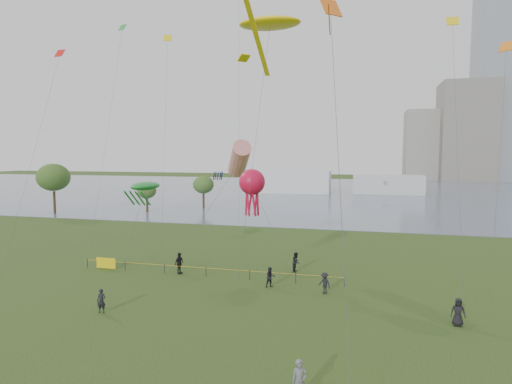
% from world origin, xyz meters
% --- Properties ---
extents(ground_plane, '(400.00, 400.00, 0.00)m').
position_xyz_m(ground_plane, '(0.00, 0.00, 0.00)').
color(ground_plane, '#223711').
extents(lake, '(400.00, 120.00, 0.08)m').
position_xyz_m(lake, '(0.00, 100.00, 0.02)').
color(lake, slate).
rests_on(lake, ground_plane).
extents(building_mid, '(20.00, 20.00, 38.00)m').
position_xyz_m(building_mid, '(46.00, 162.00, 19.00)').
color(building_mid, slate).
rests_on(building_mid, ground_plane).
extents(building_low, '(16.00, 18.00, 28.00)m').
position_xyz_m(building_low, '(32.00, 168.00, 14.00)').
color(building_low, gray).
rests_on(building_low, ground_plane).
extents(pavilion_left, '(22.00, 8.00, 6.00)m').
position_xyz_m(pavilion_left, '(-12.00, 95.00, 3.00)').
color(pavilion_left, silver).
rests_on(pavilion_left, ground_plane).
extents(pavilion_right, '(18.00, 7.00, 5.00)m').
position_xyz_m(pavilion_right, '(14.00, 98.00, 2.50)').
color(pavilion_right, silver).
rests_on(pavilion_right, ground_plane).
extents(trees, '(28.10, 18.44, 8.96)m').
position_xyz_m(trees, '(-38.49, 48.39, 5.73)').
color(trees, '#372819').
rests_on(trees, ground_plane).
extents(fence, '(24.07, 0.07, 1.05)m').
position_xyz_m(fence, '(-11.77, 14.32, 0.55)').
color(fence, black).
rests_on(fence, ground_plane).
extents(kite_flyer, '(0.80, 0.65, 1.91)m').
position_xyz_m(kite_flyer, '(5.16, -2.68, 0.95)').
color(kite_flyer, slate).
rests_on(kite_flyer, ground_plane).
extents(spectator_a, '(1.02, 0.96, 1.66)m').
position_xyz_m(spectator_a, '(0.53, 12.68, 0.83)').
color(spectator_a, black).
rests_on(spectator_a, ground_plane).
extents(spectator_b, '(1.23, 1.13, 1.66)m').
position_xyz_m(spectator_b, '(4.93, 12.16, 0.83)').
color(spectator_b, black).
rests_on(spectator_b, ground_plane).
extents(spectator_c, '(0.72, 1.21, 1.93)m').
position_xyz_m(spectator_c, '(-8.27, 14.48, 0.97)').
color(spectator_c, black).
rests_on(spectator_c, ground_plane).
extents(spectator_d, '(0.91, 0.63, 1.78)m').
position_xyz_m(spectator_d, '(13.64, 8.00, 0.89)').
color(spectator_d, black).
rests_on(spectator_d, ground_plane).
extents(spectator_f, '(0.66, 0.50, 1.65)m').
position_xyz_m(spectator_f, '(-9.47, 4.44, 0.82)').
color(spectator_f, black).
rests_on(spectator_f, ground_plane).
extents(spectator_g, '(0.80, 0.97, 1.82)m').
position_xyz_m(spectator_g, '(1.86, 17.69, 0.91)').
color(spectator_g, black).
rests_on(spectator_g, ground_plane).
extents(kite_stingray, '(5.29, 10.13, 22.12)m').
position_xyz_m(kite_stingray, '(-0.27, 15.66, 21.64)').
color(kite_stingray, '#3F3F42').
extents(kite_windsock, '(7.35, 7.09, 12.16)m').
position_xyz_m(kite_windsock, '(-4.20, 19.84, 10.25)').
color(kite_windsock, '#3F3F42').
extents(kite_creature, '(3.04, 4.52, 8.11)m').
position_xyz_m(kite_creature, '(-12.59, 16.50, 7.68)').
color(kite_creature, '#3F3F42').
extents(kite_octopus, '(5.84, 3.55, 9.52)m').
position_xyz_m(kite_octopus, '(-1.55, 14.74, 8.33)').
color(kite_octopus, '#3F3F42').
extents(kite_delta, '(2.77, 13.02, 20.15)m').
position_xyz_m(kite_delta, '(5.66, 5.50, 18.29)').
color(kite_delta, '#3F3F42').
extents(small_kites, '(39.07, 12.40, 12.44)m').
position_xyz_m(small_kites, '(-4.70, 19.90, 23.06)').
color(small_kites, yellow).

